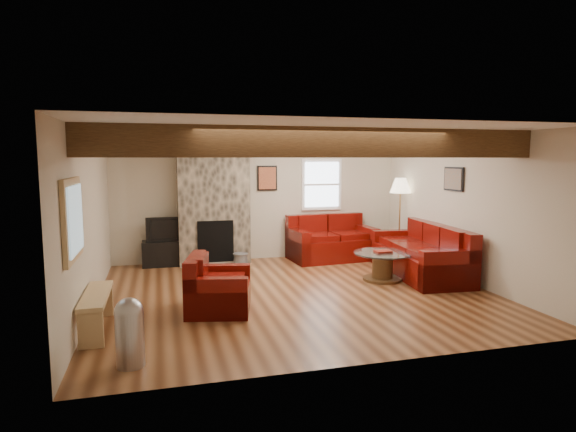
# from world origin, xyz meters

# --- Properties ---
(room) EXTENTS (8.00, 8.00, 8.00)m
(room) POSITION_xyz_m (0.00, 0.00, 1.25)
(room) COLOR #5A3017
(room) RESTS_ON ground
(floor) EXTENTS (6.00, 6.00, 0.00)m
(floor) POSITION_xyz_m (0.00, 0.00, 0.00)
(floor) COLOR #5A3017
(floor) RESTS_ON ground
(oak_beam) EXTENTS (6.00, 0.36, 0.38)m
(oak_beam) POSITION_xyz_m (0.00, -1.25, 2.31)
(oak_beam) COLOR #352010
(oak_beam) RESTS_ON room
(chimney_breast) EXTENTS (1.40, 0.67, 2.50)m
(chimney_breast) POSITION_xyz_m (-1.00, 2.49, 1.22)
(chimney_breast) COLOR #342F28
(chimney_breast) RESTS_ON floor
(back_window) EXTENTS (0.90, 0.08, 1.10)m
(back_window) POSITION_xyz_m (1.35, 2.71, 1.55)
(back_window) COLOR white
(back_window) RESTS_ON room
(hatch_window) EXTENTS (0.08, 1.00, 0.90)m
(hatch_window) POSITION_xyz_m (-2.96, -1.50, 1.45)
(hatch_window) COLOR tan
(hatch_window) RESTS_ON room
(ceiling_dome) EXTENTS (0.40, 0.40, 0.18)m
(ceiling_dome) POSITION_xyz_m (0.90, 0.90, 2.44)
(ceiling_dome) COLOR white
(ceiling_dome) RESTS_ON room
(artwork_back) EXTENTS (0.42, 0.06, 0.52)m
(artwork_back) POSITION_xyz_m (0.15, 2.71, 1.70)
(artwork_back) COLOR black
(artwork_back) RESTS_ON room
(artwork_right) EXTENTS (0.06, 0.55, 0.42)m
(artwork_right) POSITION_xyz_m (2.96, 0.30, 1.75)
(artwork_right) COLOR black
(artwork_right) RESTS_ON room
(sofa_three) EXTENTS (1.19, 2.44, 0.91)m
(sofa_three) POSITION_xyz_m (2.48, 0.53, 0.46)
(sofa_three) COLOR #430904
(sofa_three) RESTS_ON floor
(loveseat) EXTENTS (1.80, 1.13, 0.92)m
(loveseat) POSITION_xyz_m (1.42, 2.23, 0.46)
(loveseat) COLOR #430904
(loveseat) RESTS_ON floor
(armchair_red) EXTENTS (1.03, 1.12, 0.77)m
(armchair_red) POSITION_xyz_m (-1.28, -0.58, 0.39)
(armchair_red) COLOR #430904
(armchair_red) RESTS_ON floor
(coffee_table) EXTENTS (1.00, 1.00, 0.52)m
(coffee_table) POSITION_xyz_m (1.67, 0.37, 0.25)
(coffee_table) COLOR #472B16
(coffee_table) RESTS_ON floor
(tv_cabinet) EXTENTS (1.00, 0.40, 0.50)m
(tv_cabinet) POSITION_xyz_m (-1.90, 2.53, 0.25)
(tv_cabinet) COLOR black
(tv_cabinet) RESTS_ON floor
(television) EXTENTS (0.83, 0.11, 0.48)m
(television) POSITION_xyz_m (-1.90, 2.53, 0.74)
(television) COLOR black
(television) RESTS_ON tv_cabinet
(floor_lamp) EXTENTS (0.44, 0.44, 1.71)m
(floor_lamp) POSITION_xyz_m (2.80, 1.91, 1.46)
(floor_lamp) COLOR tan
(floor_lamp) RESTS_ON floor
(pine_bench) EXTENTS (0.29, 1.25, 0.47)m
(pine_bench) POSITION_xyz_m (-2.83, -0.99, 0.23)
(pine_bench) COLOR tan
(pine_bench) RESTS_ON floor
(pedal_bin) EXTENTS (0.32, 0.32, 0.72)m
(pedal_bin) POSITION_xyz_m (-2.38, -2.16, 0.36)
(pedal_bin) COLOR #A6A6AB
(pedal_bin) RESTS_ON floor
(coal_bucket) EXTENTS (0.31, 0.31, 0.29)m
(coal_bucket) POSITION_xyz_m (-0.56, 1.97, 0.15)
(coal_bucket) COLOR gray
(coal_bucket) RESTS_ON floor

